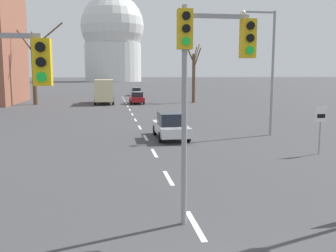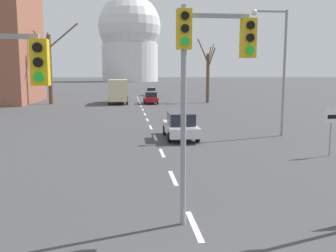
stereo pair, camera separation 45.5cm
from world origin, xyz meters
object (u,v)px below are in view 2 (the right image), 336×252
Objects in this scene: speed_limit_sign at (331,122)px; traffic_signal_centre_tall at (206,61)px; street_lamp_right at (278,59)px; sedan_near_right at (151,98)px; delivery_truck at (118,91)px; sedan_mid_centre at (121,88)px; sedan_far_left at (151,91)px; sedan_near_left at (180,126)px.

traffic_signal_centre_tall is at bearing -136.07° from speed_limit_sign.
street_lamp_right is at bearing 93.65° from speed_limit_sign.
sedan_near_right is 0.63× the size of delivery_truck.
street_lamp_right reaches higher than traffic_signal_centre_tall.
speed_limit_sign is at bearing 43.93° from traffic_signal_centre_tall.
speed_limit_sign is (7.66, 7.38, -2.59)m from traffic_signal_centre_tall.
speed_limit_sign is 0.54× the size of sedan_mid_centre.
sedan_far_left is at bearing -68.52° from sedan_mid_centre.
sedan_near_left is at bearing -177.53° from street_lamp_right.
traffic_signal_centre_tall is at bearing -85.63° from delivery_truck.
sedan_far_left is at bearing 88.62° from sedan_near_left.
street_lamp_right is 1.71× the size of sedan_near_right.
sedan_near_right is at bearing -10.20° from delivery_truck.
speed_limit_sign is 0.31× the size of street_lamp_right.
sedan_far_left is (-5.34, 50.68, -0.90)m from speed_limit_sign.
street_lamp_right is 60.06m from sedan_mid_centre.
speed_limit_sign is 0.56× the size of sedan_far_left.
sedan_mid_centre is at bearing 90.27° from delivery_truck.
traffic_signal_centre_tall is 40.59m from delivery_truck.
delivery_truck is (-5.40, -17.66, 0.97)m from sedan_far_left.
traffic_signal_centre_tall is at bearing -91.59° from sedan_near_right.
sedan_near_right is (-6.56, 32.26, -0.83)m from speed_limit_sign.
sedan_mid_centre is at bearing 99.54° from speed_limit_sign.
sedan_mid_centre is at bearing 97.59° from sedan_near_right.
speed_limit_sign is at bearing -71.97° from delivery_truck.
sedan_mid_centre is at bearing 94.31° from sedan_near_left.
sedan_near_left is (-6.43, 5.53, -0.83)m from speed_limit_sign.
sedan_near_left is at bearing -91.38° from sedan_far_left.
sedan_near_right is (1.10, 39.64, -3.42)m from traffic_signal_centre_tall.
sedan_mid_centre is (-4.33, 32.53, 0.02)m from sedan_near_right.
sedan_near_left reaches higher than sedan_far_left.
speed_limit_sign is at bearing -80.46° from sedan_mid_centre.
street_lamp_right is 45.34m from sedan_far_left.
sedan_mid_centre is 1.04× the size of sedan_far_left.
traffic_signal_centre_tall reaches higher than sedan_near_left.
sedan_mid_centre is 31.79m from delivery_truck.
sedan_far_left is (5.55, -14.11, -0.08)m from sedan_mid_centre.
street_lamp_right is 1.07× the size of delivery_truck.
sedan_near_left is at bearing -81.08° from delivery_truck.
street_lamp_right reaches higher than sedan_near_right.
speed_limit_sign reaches higher than sedan_far_left.
sedan_near_right is 32.81m from sedan_mid_centre.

